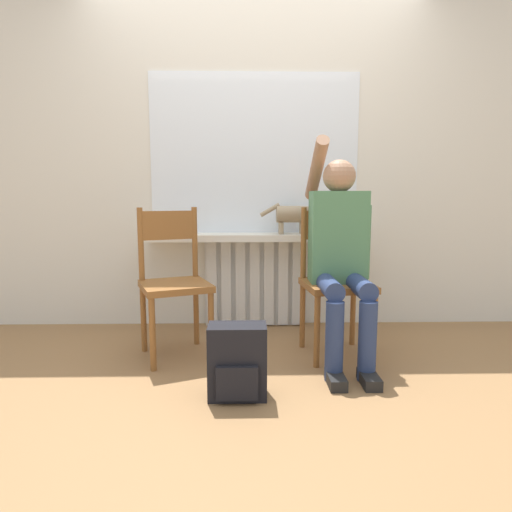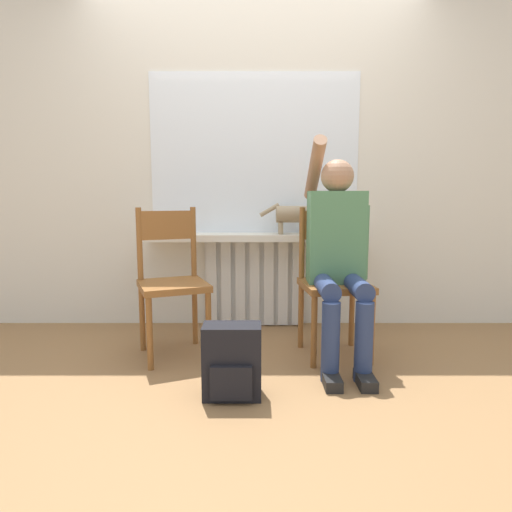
# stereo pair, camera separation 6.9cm
# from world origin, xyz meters

# --- Properties ---
(ground_plane) EXTENTS (12.00, 12.00, 0.00)m
(ground_plane) POSITION_xyz_m (0.00, 0.00, 0.00)
(ground_plane) COLOR olive
(wall_with_window) EXTENTS (7.00, 0.06, 2.70)m
(wall_with_window) POSITION_xyz_m (0.00, 1.23, 1.35)
(wall_with_window) COLOR silver
(wall_with_window) RESTS_ON ground_plane
(radiator) EXTENTS (0.77, 0.08, 0.68)m
(radiator) POSITION_xyz_m (-0.00, 1.15, 0.34)
(radiator) COLOR silver
(radiator) RESTS_ON ground_plane
(windowsill) EXTENTS (1.64, 0.26, 0.05)m
(windowsill) POSITION_xyz_m (0.00, 1.07, 0.70)
(windowsill) COLOR white
(windowsill) RESTS_ON radiator
(window_glass) EXTENTS (1.57, 0.01, 1.19)m
(window_glass) POSITION_xyz_m (0.00, 1.20, 1.33)
(window_glass) COLOR white
(window_glass) RESTS_ON windowsill
(chair_left) EXTENTS (0.52, 0.52, 0.93)m
(chair_left) POSITION_xyz_m (-0.52, 0.53, 0.48)
(chair_left) COLOR brown
(chair_left) RESTS_ON ground_plane
(chair_right) EXTENTS (0.44, 0.44, 0.93)m
(chair_right) POSITION_xyz_m (0.50, 0.53, 0.48)
(chair_right) COLOR brown
(chair_right) RESTS_ON ground_plane
(person) EXTENTS (0.36, 0.95, 1.36)m
(person) POSITION_xyz_m (0.50, 0.43, 0.69)
(person) COLOR navy
(person) RESTS_ON ground_plane
(cat) EXTENTS (0.42, 0.12, 0.23)m
(cat) POSITION_xyz_m (0.29, 1.05, 0.87)
(cat) COLOR #9E896B
(cat) RESTS_ON windowsill
(backpack) EXTENTS (0.29, 0.19, 0.37)m
(backpack) POSITION_xyz_m (-0.11, -0.08, 0.18)
(backpack) COLOR black
(backpack) RESTS_ON ground_plane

